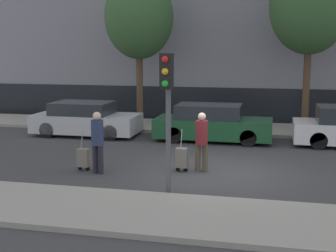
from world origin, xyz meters
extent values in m
plane|color=#38383A|center=(0.00, 0.00, 0.00)|extent=(80.00, 80.00, 0.00)
cube|color=gray|center=(0.00, -3.75, 0.06)|extent=(28.00, 2.50, 0.12)
cube|color=gray|center=(0.00, 7.00, 0.06)|extent=(28.00, 3.00, 0.12)
cube|color=black|center=(0.00, 9.18, 0.80)|extent=(27.44, 0.06, 1.60)
cube|color=#B7BABF|center=(-5.69, 4.47, 0.49)|extent=(4.14, 1.87, 0.70)
cube|color=#23282D|center=(-5.86, 4.47, 1.08)|extent=(2.28, 1.65, 0.48)
cylinder|color=black|center=(-4.41, 3.62, 0.30)|extent=(0.60, 0.18, 0.60)
cylinder|color=black|center=(-4.41, 5.31, 0.30)|extent=(0.60, 0.18, 0.60)
cylinder|color=black|center=(-6.98, 3.62, 0.30)|extent=(0.60, 0.18, 0.60)
cylinder|color=black|center=(-6.98, 5.31, 0.30)|extent=(0.60, 0.18, 0.60)
cube|color=#194728|center=(-0.64, 4.47, 0.49)|extent=(4.31, 1.75, 0.70)
cube|color=#23282D|center=(-0.82, 4.47, 1.10)|extent=(2.37, 1.54, 0.52)
cylinder|color=black|center=(0.69, 3.68, 0.30)|extent=(0.60, 0.18, 0.60)
cylinder|color=black|center=(0.69, 5.25, 0.30)|extent=(0.60, 0.18, 0.60)
cylinder|color=black|center=(-1.98, 3.68, 0.30)|extent=(0.60, 0.18, 0.60)
cylinder|color=black|center=(-1.98, 5.25, 0.30)|extent=(0.60, 0.18, 0.60)
cylinder|color=black|center=(3.07, 3.74, 0.30)|extent=(0.60, 0.18, 0.60)
cylinder|color=black|center=(3.07, 5.37, 0.30)|extent=(0.60, 0.18, 0.60)
cylinder|color=#23232D|center=(-3.24, -0.81, 0.40)|extent=(0.15, 0.15, 0.80)
cylinder|color=#23232D|center=(-3.06, -0.89, 0.40)|extent=(0.15, 0.15, 0.80)
cylinder|color=#283351|center=(-3.15, -0.85, 1.15)|extent=(0.34, 0.34, 0.70)
sphere|color=beige|center=(-3.15, -0.85, 1.61)|extent=(0.23, 0.23, 0.23)
cube|color=slate|center=(-3.66, -0.65, 0.37)|extent=(0.32, 0.24, 0.50)
cylinder|color=black|center=(-3.78, -0.65, 0.06)|extent=(0.12, 0.03, 0.12)
cylinder|color=black|center=(-3.55, -0.65, 0.06)|extent=(0.12, 0.03, 0.12)
cylinder|color=gray|center=(-3.66, -0.72, 0.90)|extent=(0.02, 0.19, 0.53)
cylinder|color=#4C4233|center=(-0.49, -0.06, 0.39)|extent=(0.15, 0.15, 0.78)
cylinder|color=#4C4233|center=(-0.29, -0.02, 0.39)|extent=(0.15, 0.15, 0.78)
cylinder|color=maroon|center=(-0.39, -0.04, 1.12)|extent=(0.34, 0.34, 0.68)
sphere|color=beige|center=(-0.39, -0.04, 1.57)|extent=(0.22, 0.22, 0.22)
cube|color=slate|center=(-0.94, -0.13, 0.39)|extent=(0.32, 0.24, 0.55)
cylinder|color=black|center=(-1.05, -0.13, 0.06)|extent=(0.12, 0.03, 0.12)
cylinder|color=black|center=(-0.82, -0.13, 0.06)|extent=(0.12, 0.03, 0.12)
cylinder|color=gray|center=(-0.94, -0.20, 0.94)|extent=(0.02, 0.19, 0.53)
cylinder|color=#515154|center=(-0.84, -2.25, 1.66)|extent=(0.12, 0.12, 3.32)
cube|color=black|center=(-0.84, -2.43, 2.92)|extent=(0.28, 0.24, 0.80)
sphere|color=red|center=(-0.84, -2.58, 3.19)|extent=(0.15, 0.15, 0.15)
sphere|color=gold|center=(-0.84, -2.58, 2.92)|extent=(0.15, 0.15, 0.15)
sphere|color=green|center=(-0.84, -2.58, 2.65)|extent=(0.15, 0.15, 0.15)
torus|color=black|center=(-0.99, 7.26, 0.48)|extent=(0.72, 0.06, 0.72)
torus|color=black|center=(-2.04, 7.26, 0.48)|extent=(0.72, 0.06, 0.72)
cylinder|color=navy|center=(-1.51, 7.26, 0.68)|extent=(1.00, 0.05, 0.05)
cylinder|color=navy|center=(-1.70, 7.26, 0.88)|extent=(0.04, 0.04, 0.40)
cylinder|color=#4C3826|center=(2.78, 7.00, 1.89)|extent=(0.28, 0.28, 3.54)
ellipsoid|color=#33562D|center=(2.78, 7.00, 5.12)|extent=(3.18, 3.18, 3.89)
cylinder|color=#4C3826|center=(-4.23, 6.99, 1.76)|extent=(0.28, 0.28, 3.28)
ellipsoid|color=#33562D|center=(-4.23, 6.99, 4.75)|extent=(2.95, 2.95, 3.61)
camera|label=1|loc=(1.53, -12.67, 3.44)|focal=50.00mm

